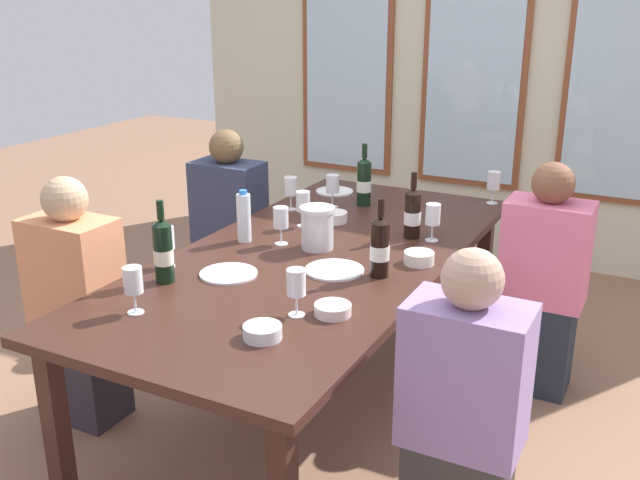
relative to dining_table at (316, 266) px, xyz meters
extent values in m
plane|color=#8C644B|center=(0.00, 0.00, -0.68)|extent=(12.00, 12.00, 0.00)
cube|color=beige|center=(0.00, 2.34, 0.77)|extent=(4.32, 0.06, 2.90)
cube|color=brown|center=(-0.95, 2.30, 0.77)|extent=(0.72, 0.03, 1.88)
cube|color=silver|center=(-0.95, 2.28, 0.77)|extent=(0.64, 0.01, 1.80)
cube|color=brown|center=(0.00, 2.30, 0.77)|extent=(0.72, 0.03, 1.88)
cube|color=silver|center=(0.00, 2.28, 0.77)|extent=(0.64, 0.01, 1.80)
cube|color=brown|center=(0.95, 2.30, 0.77)|extent=(0.72, 0.03, 1.88)
cube|color=silver|center=(0.95, 2.28, 0.77)|extent=(0.64, 0.01, 1.80)
cube|color=#3B2018|center=(0.00, 0.00, 0.04)|extent=(1.12, 2.39, 0.04)
cube|color=#3B2018|center=(-0.46, -1.10, -0.33)|extent=(0.07, 0.07, 0.70)
cube|color=#3B2018|center=(-0.46, 1.10, -0.33)|extent=(0.07, 0.07, 0.70)
cube|color=#3B2018|center=(0.46, 1.10, -0.33)|extent=(0.07, 0.07, 0.70)
cylinder|color=white|center=(0.16, -0.15, 0.07)|extent=(0.24, 0.24, 0.01)
cylinder|color=white|center=(-0.20, -0.39, 0.07)|extent=(0.23, 0.23, 0.01)
cylinder|color=white|center=(-0.37, 0.93, 0.07)|extent=(0.21, 0.21, 0.01)
cylinder|color=silver|center=(-0.03, 0.06, 0.15)|extent=(0.14, 0.14, 0.17)
cylinder|color=silver|center=(-0.03, 0.06, 0.24)|extent=(0.16, 0.16, 0.02)
cylinder|color=black|center=(-0.38, -0.56, 0.18)|extent=(0.07, 0.07, 0.23)
cone|color=black|center=(-0.38, -0.56, 0.31)|extent=(0.07, 0.07, 0.02)
cylinder|color=black|center=(-0.38, -0.56, 0.36)|extent=(0.03, 0.03, 0.08)
cylinder|color=white|center=(-0.38, -0.56, 0.17)|extent=(0.08, 0.08, 0.06)
cylinder|color=black|center=(0.29, 0.39, 0.17)|extent=(0.07, 0.07, 0.21)
cone|color=black|center=(0.29, 0.39, 0.28)|extent=(0.07, 0.07, 0.02)
cylinder|color=black|center=(0.29, 0.39, 0.33)|extent=(0.03, 0.03, 0.08)
cylinder|color=white|center=(0.29, 0.39, 0.16)|extent=(0.08, 0.08, 0.06)
cylinder|color=black|center=(-0.12, 0.78, 0.18)|extent=(0.08, 0.07, 0.23)
cone|color=black|center=(-0.12, 0.78, 0.30)|extent=(0.08, 0.07, 0.02)
cylinder|color=black|center=(-0.12, 0.78, 0.35)|extent=(0.03, 0.03, 0.08)
cylinder|color=white|center=(-0.12, 0.78, 0.17)|extent=(0.08, 0.08, 0.06)
cylinder|color=black|center=(0.35, -0.12, 0.17)|extent=(0.07, 0.08, 0.22)
cone|color=black|center=(0.35, -0.12, 0.30)|extent=(0.07, 0.08, 0.02)
cylinder|color=black|center=(0.35, -0.12, 0.35)|extent=(0.03, 0.03, 0.08)
cylinder|color=white|center=(0.35, -0.12, 0.16)|extent=(0.08, 0.08, 0.06)
cylinder|color=white|center=(-0.13, 0.44, 0.09)|extent=(0.13, 0.13, 0.05)
cylinder|color=white|center=(0.22, -0.80, 0.09)|extent=(0.13, 0.13, 0.05)
cylinder|color=white|center=(0.44, 0.08, 0.09)|extent=(0.13, 0.13, 0.05)
cylinder|color=white|center=(0.34, -0.53, 0.08)|extent=(0.13, 0.13, 0.04)
cylinder|color=white|center=(-0.37, -0.01, 0.17)|extent=(0.06, 0.06, 0.22)
cylinder|color=blue|center=(-0.37, -0.01, 0.29)|extent=(0.04, 0.04, 0.02)
cylinder|color=white|center=(0.23, -0.60, 0.06)|extent=(0.06, 0.06, 0.00)
cylinder|color=white|center=(0.23, -0.60, 0.10)|extent=(0.01, 0.01, 0.07)
cylinder|color=white|center=(0.23, -0.60, 0.19)|extent=(0.07, 0.07, 0.09)
cylinder|color=#590C19|center=(0.23, -0.60, 0.16)|extent=(0.06, 0.06, 0.03)
cylinder|color=white|center=(-0.47, -0.43, 0.06)|extent=(0.06, 0.06, 0.00)
cylinder|color=white|center=(-0.47, -0.43, 0.10)|extent=(0.01, 0.01, 0.07)
cylinder|color=white|center=(-0.47, -0.43, 0.19)|extent=(0.07, 0.07, 0.09)
cylinder|color=beige|center=(-0.47, -0.43, 0.16)|extent=(0.06, 0.06, 0.03)
cylinder|color=white|center=(-0.29, -0.84, 0.06)|extent=(0.06, 0.06, 0.00)
cylinder|color=white|center=(-0.29, -0.84, 0.10)|extent=(0.01, 0.01, 0.07)
cylinder|color=white|center=(-0.29, -0.84, 0.19)|extent=(0.07, 0.07, 0.09)
cylinder|color=white|center=(0.48, 1.12, 0.06)|extent=(0.06, 0.06, 0.00)
cylinder|color=white|center=(0.48, 1.12, 0.10)|extent=(0.01, 0.01, 0.07)
cylinder|color=white|center=(0.48, 1.12, 0.19)|extent=(0.07, 0.07, 0.09)
cylinder|color=white|center=(-0.25, 0.66, 0.06)|extent=(0.06, 0.06, 0.00)
cylinder|color=white|center=(-0.25, 0.66, 0.10)|extent=(0.01, 0.01, 0.07)
cylinder|color=white|center=(-0.25, 0.66, 0.19)|extent=(0.07, 0.07, 0.09)
cylinder|color=white|center=(0.39, 0.39, 0.06)|extent=(0.06, 0.06, 0.00)
cylinder|color=white|center=(0.39, 0.39, 0.10)|extent=(0.01, 0.01, 0.07)
cylinder|color=white|center=(0.39, 0.39, 0.19)|extent=(0.07, 0.07, 0.09)
cylinder|color=beige|center=(0.39, 0.39, 0.16)|extent=(0.06, 0.06, 0.03)
cylinder|color=white|center=(-0.19, 0.03, 0.06)|extent=(0.06, 0.06, 0.00)
cylinder|color=white|center=(-0.19, 0.03, 0.10)|extent=(0.01, 0.01, 0.07)
cylinder|color=white|center=(-0.19, 0.03, 0.19)|extent=(0.07, 0.07, 0.09)
cylinder|color=beige|center=(-0.19, 0.03, 0.15)|extent=(0.06, 0.06, 0.02)
cylinder|color=white|center=(-0.23, 0.31, 0.06)|extent=(0.06, 0.06, 0.00)
cylinder|color=white|center=(-0.23, 0.31, 0.10)|extent=(0.01, 0.01, 0.07)
cylinder|color=white|center=(-0.23, 0.31, 0.19)|extent=(0.07, 0.07, 0.09)
cylinder|color=maroon|center=(-0.23, 0.31, 0.16)|extent=(0.06, 0.06, 0.03)
cylinder|color=white|center=(-0.42, 0.52, 0.06)|extent=(0.06, 0.06, 0.00)
cylinder|color=white|center=(-0.42, 0.52, 0.10)|extent=(0.01, 0.01, 0.07)
cylinder|color=white|center=(-0.42, 0.52, 0.19)|extent=(0.07, 0.07, 0.09)
cylinder|color=beige|center=(-0.42, 0.52, 0.16)|extent=(0.06, 0.06, 0.03)
cube|color=#302B33|center=(-0.86, -0.57, -0.45)|extent=(0.32, 0.24, 0.45)
cube|color=#E08B5E|center=(-0.86, -0.57, 0.01)|extent=(0.38, 0.24, 0.48)
sphere|color=tan|center=(-0.86, -0.57, 0.34)|extent=(0.19, 0.19, 0.19)
cube|color=#9377B1|center=(0.86, -0.65, 0.01)|extent=(0.38, 0.24, 0.48)
sphere|color=tan|center=(0.86, -0.65, 0.34)|extent=(0.19, 0.19, 0.19)
cube|color=#2E3243|center=(-0.86, 0.59, -0.45)|extent=(0.32, 0.24, 0.45)
cube|color=#323A55|center=(-0.86, 0.59, 0.01)|extent=(0.38, 0.24, 0.48)
sphere|color=brown|center=(-0.86, 0.59, 0.34)|extent=(0.19, 0.19, 0.19)
cube|color=#222934|center=(0.86, 0.61, -0.45)|extent=(0.32, 0.24, 0.45)
cube|color=pink|center=(0.86, 0.61, 0.01)|extent=(0.38, 0.24, 0.48)
sphere|color=brown|center=(0.86, 0.61, 0.34)|extent=(0.19, 0.19, 0.19)
camera|label=1|loc=(1.38, -2.63, 1.16)|focal=40.85mm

